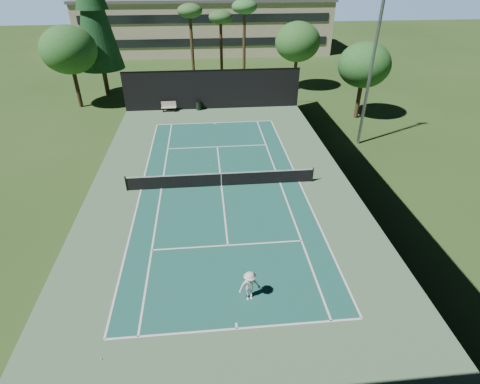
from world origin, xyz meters
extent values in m
plane|color=#2A481B|center=(0.00, 0.00, 0.00)|extent=(160.00, 160.00, 0.00)
cube|color=#527553|center=(0.00, 0.00, 0.01)|extent=(18.00, 32.00, 0.01)
cube|color=#1C5A4F|center=(0.00, 0.00, 0.01)|extent=(10.97, 23.77, 0.01)
cube|color=white|center=(0.00, -11.88, 0.02)|extent=(10.97, 0.10, 0.01)
cube|color=white|center=(0.00, 11.88, 0.02)|extent=(10.97, 0.10, 0.01)
cube|color=white|center=(0.00, -6.40, 0.02)|extent=(8.23, 0.10, 0.01)
cube|color=white|center=(0.00, 6.40, 0.02)|extent=(8.23, 0.10, 0.01)
cube|color=white|center=(-5.49, 0.00, 0.02)|extent=(0.10, 23.77, 0.01)
cube|color=white|center=(5.49, 0.00, 0.02)|extent=(0.10, 23.77, 0.01)
cube|color=white|center=(-4.12, 0.00, 0.02)|extent=(0.10, 23.77, 0.01)
cube|color=white|center=(4.12, 0.00, 0.02)|extent=(0.10, 23.77, 0.01)
cube|color=white|center=(0.00, 0.00, 0.02)|extent=(0.10, 12.80, 0.01)
cube|color=white|center=(0.00, -11.73, 0.02)|extent=(0.10, 0.30, 0.01)
cube|color=white|center=(0.00, 11.73, 0.02)|extent=(0.10, 0.30, 0.01)
cylinder|color=black|center=(-6.40, 0.00, 0.55)|extent=(0.10, 0.10, 1.10)
cylinder|color=black|center=(6.40, 0.00, 0.55)|extent=(0.10, 0.10, 1.10)
cube|color=black|center=(0.00, 0.00, 0.50)|extent=(12.80, 0.02, 0.92)
cube|color=white|center=(0.00, 0.00, 0.98)|extent=(12.80, 0.04, 0.07)
cube|color=white|center=(0.00, 0.00, 0.50)|extent=(0.05, 0.03, 0.92)
cube|color=black|center=(0.00, 16.00, 2.00)|extent=(18.00, 0.04, 4.00)
cube|color=black|center=(9.00, 0.00, 2.00)|extent=(0.04, 32.00, 4.00)
cube|color=black|center=(-9.00, 0.00, 2.00)|extent=(0.04, 32.00, 4.00)
cube|color=black|center=(0.00, 16.00, 4.00)|extent=(18.00, 0.06, 0.06)
imported|color=white|center=(0.74, -10.26, 0.80)|extent=(1.11, 0.74, 1.60)
sphere|color=#D2F537|center=(-5.40, -12.80, 0.03)|extent=(0.06, 0.06, 0.06)
sphere|color=#BEE133|center=(-2.41, 1.26, 0.03)|extent=(0.06, 0.06, 0.06)
sphere|color=#DFF036|center=(-0.69, 3.06, 0.03)|extent=(0.07, 0.07, 0.07)
sphere|color=#D1E033|center=(-5.43, 2.66, 0.03)|extent=(0.06, 0.06, 0.06)
cube|color=beige|center=(-4.56, 15.50, 0.45)|extent=(1.50, 0.45, 0.05)
cube|color=beige|center=(-4.56, 15.70, 0.75)|extent=(1.50, 0.06, 0.55)
cube|color=black|center=(-5.16, 15.50, 0.21)|extent=(0.06, 0.40, 0.42)
cube|color=black|center=(-3.96, 15.50, 0.21)|extent=(0.06, 0.40, 0.42)
cylinder|color=black|center=(-1.51, 15.74, 0.45)|extent=(0.52, 0.52, 0.90)
cylinder|color=black|center=(-1.51, 15.74, 0.92)|extent=(0.56, 0.56, 0.05)
cylinder|color=#4F3922|center=(-12.00, 22.00, 1.80)|extent=(0.50, 0.50, 3.60)
cone|color=#153B1D|center=(-12.00, 22.00, 9.00)|extent=(4.80, 4.80, 12.00)
cylinder|color=#4B3720|center=(-2.00, 24.00, 4.28)|extent=(0.36, 0.36, 8.55)
ellipsoid|color=#33612B|center=(-2.00, 24.00, 8.55)|extent=(2.80, 2.80, 1.54)
cylinder|color=#40281B|center=(1.50, 26.00, 3.83)|extent=(0.36, 0.36, 7.65)
ellipsoid|color=#305C29|center=(1.50, 26.00, 7.65)|extent=(2.80, 2.80, 1.54)
cylinder|color=#4C3620|center=(4.00, 23.00, 4.50)|extent=(0.36, 0.36, 9.00)
ellipsoid|color=#337133|center=(4.00, 23.00, 9.00)|extent=(2.80, 2.80, 1.54)
cylinder|color=#4E3221|center=(10.00, 22.00, 1.76)|extent=(0.40, 0.40, 3.52)
ellipsoid|color=#295D24|center=(10.00, 22.00, 5.44)|extent=(5.12, 5.12, 4.35)
cylinder|color=#4D3321|center=(14.00, 12.00, 1.65)|extent=(0.40, 0.40, 3.30)
ellipsoid|color=#255E24|center=(14.00, 12.00, 5.10)|extent=(4.80, 4.80, 4.08)
cylinder|color=#3F291B|center=(-14.00, 18.00, 1.87)|extent=(0.40, 0.40, 3.74)
ellipsoid|color=#286226|center=(-14.00, 18.00, 5.78)|extent=(5.44, 5.44, 4.62)
cube|color=beige|center=(0.00, 46.00, 4.00)|extent=(40.00, 12.00, 8.00)
cube|color=black|center=(0.00, 39.95, 2.40)|extent=(38.00, 0.15, 1.20)
cube|color=black|center=(0.00, 39.95, 5.80)|extent=(38.00, 0.15, 1.20)
cylinder|color=gray|center=(12.00, 6.00, 6.00)|extent=(0.24, 0.24, 12.00)
camera|label=1|loc=(-0.87, -22.26, 13.30)|focal=28.00mm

